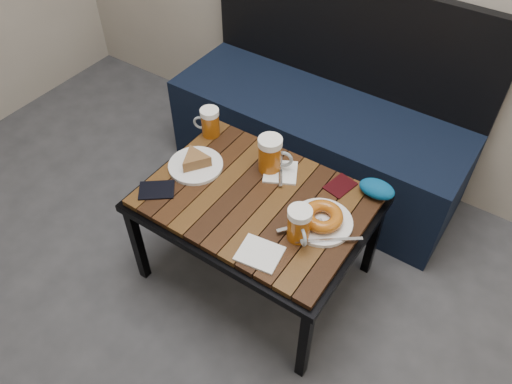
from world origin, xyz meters
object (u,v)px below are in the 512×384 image
Objects in this scene: plate_pie at (195,162)px; knit_pouch at (377,189)px; passport_navy at (157,190)px; bench at (319,133)px; beer_mug_right at (299,224)px; passport_burgundy at (340,186)px; cafe_table at (256,205)px; beer_mug_left at (210,122)px; beer_mug_centre at (271,154)px; plate_bagel at (322,219)px.

plate_pie is 0.70m from knit_pouch.
bench is at bearing 126.73° from passport_navy.
passport_burgundy is at bearing 131.94° from beer_mug_right.
cafe_table is 0.43m from beer_mug_left.
knit_pouch is at bearing 165.50° from beer_mug_left.
cafe_table is at bearing -82.22° from bench.
beer_mug_centre is at bearing 153.69° from beer_mug_left.
passport_navy is at bearing -161.07° from plate_bagel.
beer_mug_centre reaches higher than passport_navy.
knit_pouch is (0.65, 0.26, 0.01)m from plate_pie.
plate_bagel is (0.30, -0.14, -0.05)m from beer_mug_centre.
beer_mug_left is 0.65m from beer_mug_right.
beer_mug_left is at bearing -165.24° from passport_burgundy.
beer_mug_left reaches higher than knit_pouch.
beer_mug_left is at bearing 147.33° from passport_navy.
cafe_table is 3.92× the size of plate_pie.
bench is at bearing 97.78° from cafe_table.
plate_bagel is at bearing -45.49° from beer_mug_centre.
beer_mug_right reaches higher than beer_mug_left.
plate_bagel is (0.55, 0.02, 0.00)m from plate_pie.
bench reaches higher than beer_mug_centre.
knit_pouch is (0.72, 0.06, -0.03)m from beer_mug_left.
beer_mug_centre is (0.05, -0.52, 0.27)m from bench.
plate_pie is at bearing -158.47° from knit_pouch.
beer_mug_left is at bearing 151.99° from beer_mug_centre.
plate_pie reaches higher than passport_navy.
plate_bagel is at bearing -61.69° from bench.
cafe_table is 5.61× the size of beer_mug_centre.
plate_pie is at bearing -144.97° from passport_burgundy.
beer_mug_centre reaches higher than passport_burgundy.
beer_mug_centre is (0.32, -0.04, 0.01)m from beer_mug_left.
beer_mug_centre is at bearing -165.67° from knit_pouch.
cafe_table is at bearing -97.30° from beer_mug_centre.
plate_pie is (-0.51, 0.08, -0.04)m from beer_mug_right.
beer_mug_left is at bearing -174.97° from knit_pouch.
beer_mug_centre is 0.41m from knit_pouch.
plate_bagel is at bearing 70.91° from passport_navy.
passport_burgundy is (0.52, 0.22, -0.02)m from plate_pie.
passport_navy is at bearing -102.20° from plate_pie.
beer_mug_centre is at bearing 31.73° from plate_pie.
plate_pie is at bearing 179.10° from cafe_table.
beer_mug_left reaches higher than passport_navy.
beer_mug_right reaches higher than knit_pouch.
passport_navy is (0.04, -0.38, -0.06)m from beer_mug_left.
passport_burgundy is (0.59, 0.03, -0.06)m from beer_mug_left.
beer_mug_centre is 0.33m from plate_bagel.
beer_mug_right reaches higher than plate_bagel.
bench is 0.91m from passport_navy.
bench reaches higher than plate_bagel.
cafe_table is 6.29× the size of beer_mug_right.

